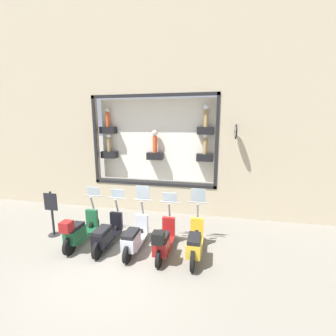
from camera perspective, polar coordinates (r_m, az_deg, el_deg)
ground_plane at (r=6.56m, az=-12.31°, el=-21.64°), size 120.00×120.00×0.00m
building_facade at (r=9.16m, az=-3.79°, el=23.93°), size 1.17×36.00×10.92m
scooter_yellow_0 at (r=6.29m, az=6.85°, el=-18.18°), size 1.81×0.60×1.70m
scooter_red_1 at (r=6.34m, az=-1.20°, el=-17.84°), size 1.79×0.60×1.52m
scooter_silver_2 at (r=6.63m, az=-8.46°, el=-16.86°), size 1.79×0.60×1.69m
scooter_black_3 at (r=6.94m, az=-15.26°, el=-15.84°), size 1.80×0.60×1.52m
scooter_green_4 at (r=7.27m, az=-21.59°, el=-14.49°), size 1.80×0.60×1.55m
shop_sign_post at (r=8.12m, az=-27.40°, el=-9.99°), size 0.36×0.45×1.46m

